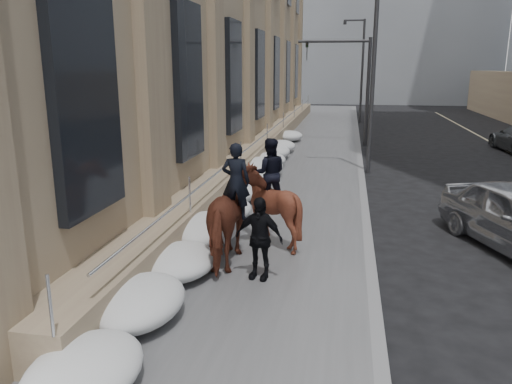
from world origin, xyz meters
The scene contains 11 objects.
ground centered at (0.00, 0.00, 0.00)m, with size 140.00×140.00×0.00m, color black.
sidewalk centered at (0.00, 10.00, 0.06)m, with size 5.00×80.00×0.12m, color #4F4F51.
curb centered at (2.62, 10.00, 0.06)m, with size 0.24×80.00×0.12m, color slate.
bg_building_far centered at (-6.00, 72.00, 10.00)m, with size 24.00×12.00×20.00m, color gray.
streetlight_mid centered at (2.74, 14.00, 4.58)m, with size 1.71×0.24×8.00m.
streetlight_far centered at (2.74, 34.00, 4.58)m, with size 1.71×0.24×8.00m.
traffic_signal centered at (2.07, 22.00, 4.00)m, with size 4.10×0.22×6.00m.
snow_bank centered at (-1.42, 8.11, 0.47)m, with size 1.70×18.10×0.76m.
mounted_horse_left centered at (-0.37, 2.91, 1.22)m, with size 1.27×2.53×2.70m.
mounted_horse_right centered at (0.13, 4.28, 1.21)m, with size 1.86×2.02×2.64m.
pedestrian centered at (0.28, 2.14, 1.00)m, with size 1.03×0.43×1.75m, color black.
Camera 1 is at (1.98, -7.44, 4.43)m, focal length 35.00 mm.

